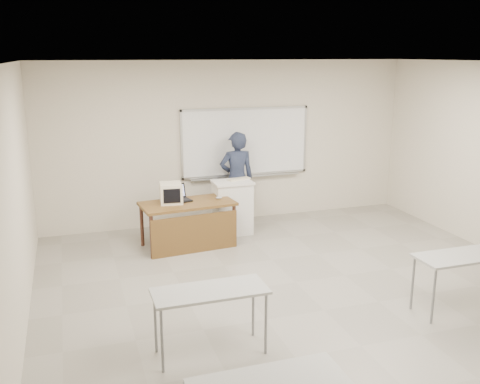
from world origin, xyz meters
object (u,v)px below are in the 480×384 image
object	(u,v)px
mouse	(219,198)
presenter	(237,179)
laptop	(179,197)
crt_monitor	(171,193)
instructor_desk	(189,216)
keyboard	(239,179)
podium	(232,207)
whiteboard	(245,143)

from	to	relation	value
mouse	presenter	xyz separation A→B (m)	(0.58, 0.82, 0.10)
laptop	mouse	size ratio (longest dim) A/B	3.23
crt_monitor	instructor_desk	bearing A→B (deg)	-31.04
keyboard	presenter	bearing A→B (deg)	64.10
laptop	keyboard	size ratio (longest dim) A/B	0.85
instructor_desk	presenter	world-z (taller)	presenter
podium	crt_monitor	world-z (taller)	crt_monitor
instructor_desk	keyboard	xyz separation A→B (m)	(1.05, 0.59, 0.41)
instructor_desk	laptop	bearing A→B (deg)	104.64
mouse	instructor_desk	bearing A→B (deg)	-163.29
instructor_desk	laptop	xyz separation A→B (m)	(-0.10, 0.27, 0.25)
keyboard	presenter	world-z (taller)	presenter
crt_monitor	laptop	distance (m)	0.20
mouse	podium	bearing A→B (deg)	45.41
crt_monitor	keyboard	bearing A→B (deg)	23.20
whiteboard	podium	size ratio (longest dim) A/B	2.61
whiteboard	instructor_desk	world-z (taller)	whiteboard
whiteboard	keyboard	distance (m)	0.93
whiteboard	mouse	distance (m)	1.57
keyboard	presenter	xyz separation A→B (m)	(0.08, 0.39, -0.09)
podium	presenter	world-z (taller)	presenter
whiteboard	keyboard	xyz separation A→B (m)	(-0.35, -0.69, -0.52)
instructor_desk	laptop	world-z (taller)	laptop
instructor_desk	keyboard	world-z (taller)	keyboard
podium	keyboard	world-z (taller)	keyboard
whiteboard	mouse	world-z (taller)	whiteboard
instructor_desk	crt_monitor	world-z (taller)	crt_monitor
mouse	presenter	bearing A→B (deg)	55.08
mouse	keyboard	size ratio (longest dim) A/B	0.26
podium	presenter	xyz separation A→B (m)	(0.23, 0.47, 0.40)
crt_monitor	presenter	bearing A→B (deg)	35.91
presenter	instructor_desk	bearing A→B (deg)	44.96
instructor_desk	crt_monitor	bearing A→B (deg)	137.21
whiteboard	keyboard	size ratio (longest dim) A/B	5.97
instructor_desk	mouse	xyz separation A→B (m)	(0.55, 0.16, 0.22)
crt_monitor	laptop	size ratio (longest dim) A/B	1.15
whiteboard	laptop	xyz separation A→B (m)	(-1.50, -1.01, -0.67)
crt_monitor	presenter	world-z (taller)	presenter
instructor_desk	crt_monitor	xyz separation A→B (m)	(-0.25, 0.19, 0.36)
podium	keyboard	distance (m)	0.51
presenter	laptop	bearing A→B (deg)	34.04
laptop	crt_monitor	bearing A→B (deg)	-166.13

